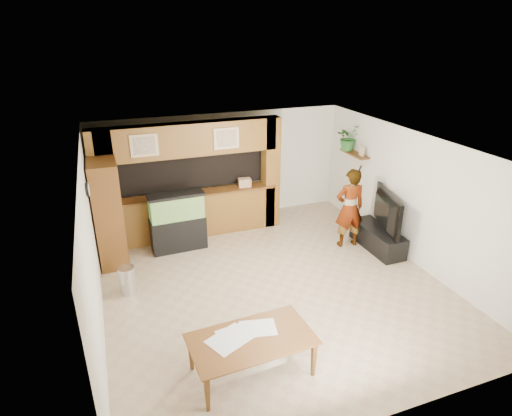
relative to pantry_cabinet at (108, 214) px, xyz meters
name	(u,v)px	position (x,y,z in m)	size (l,w,h in m)	color
floor	(272,283)	(2.70, -1.85, -1.06)	(6.50, 6.50, 0.00)	tan
ceiling	(274,148)	(2.70, -1.85, 1.54)	(6.50, 6.50, 0.00)	white
wall_back	(222,167)	(2.70, 1.40, 0.24)	(6.00, 6.00, 0.00)	silver
wall_left	(92,248)	(-0.30, -1.85, 0.24)	(6.50, 6.50, 0.00)	silver
wall_right	(413,198)	(5.70, -1.85, 0.24)	(6.50, 6.50, 0.00)	silver
partition	(188,179)	(1.75, 0.79, 0.25)	(4.20, 0.99, 2.60)	brown
wall_clock	(88,190)	(-0.27, -0.85, 0.84)	(0.05, 0.25, 0.25)	black
wall_shelf	(354,154)	(5.55, 0.10, 0.64)	(0.25, 0.90, 0.04)	brown
pantry_cabinet	(108,214)	(0.00, 0.00, 0.00)	(0.53, 0.87, 2.12)	brown
trash_can	(127,280)	(0.16, -1.26, -0.80)	(0.29, 0.29, 0.53)	#B2B2B7
aquarium	(178,222)	(1.34, 0.10, -0.44)	(1.15, 0.43, 1.27)	black
tv_stand	(377,238)	(5.35, -1.37, -0.83)	(0.51, 1.40, 0.47)	black
television	(381,211)	(5.35, -1.37, -0.19)	(1.42, 0.19, 0.82)	black
photo_frame	(362,151)	(5.55, -0.17, 0.77)	(0.03, 0.17, 0.22)	tan
potted_plant	(348,137)	(5.52, 0.38, 0.97)	(0.55, 0.48, 0.62)	#286327
person	(350,208)	(4.82, -1.01, -0.19)	(0.64, 0.42, 1.75)	#9C8155
microphone	(360,169)	(4.87, -1.17, 0.73)	(0.04, 0.04, 0.16)	black
dining_table	(253,357)	(1.59, -3.86, -0.77)	(1.67, 0.93, 0.59)	brown
newspaper_a	(237,334)	(1.44, -3.68, -0.47)	(0.51, 0.37, 0.01)	silver
newspaper_b	(230,339)	(1.31, -3.75, -0.47)	(0.57, 0.41, 0.01)	silver
newspaper_c	(258,328)	(1.74, -3.66, -0.47)	(0.50, 0.36, 0.01)	silver
counter_box	(245,183)	(3.01, 0.60, 0.07)	(0.29, 0.19, 0.19)	#A57C59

